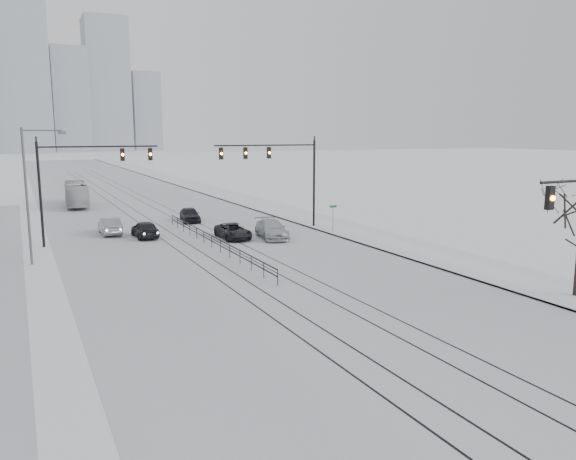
{
  "coord_description": "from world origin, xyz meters",
  "views": [
    {
      "loc": [
        -12.94,
        -10.21,
        8.59
      ],
      "look_at": [
        0.67,
        18.02,
        3.2
      ],
      "focal_mm": 35.0,
      "sensor_mm": 36.0,
      "label": 1
    }
  ],
  "objects_px": {
    "sedan_nb_front": "(233,231)",
    "box_truck": "(76,194)",
    "sedan_sb_outer": "(110,226)",
    "sedan_nb_far": "(190,215)",
    "sedan_nb_right": "(272,229)",
    "sedan_sb_inner": "(145,229)"
  },
  "relations": [
    {
      "from": "sedan_nb_far",
      "to": "box_truck",
      "type": "relative_size",
      "value": 0.4
    },
    {
      "from": "sedan_nb_front",
      "to": "box_truck",
      "type": "relative_size",
      "value": 0.44
    },
    {
      "from": "sedan_nb_front",
      "to": "sedan_nb_right",
      "type": "height_order",
      "value": "sedan_nb_right"
    },
    {
      "from": "sedan_sb_inner",
      "to": "sedan_nb_right",
      "type": "height_order",
      "value": "sedan_nb_right"
    },
    {
      "from": "sedan_nb_right",
      "to": "sedan_nb_far",
      "type": "relative_size",
      "value": 1.23
    },
    {
      "from": "sedan_sb_outer",
      "to": "box_truck",
      "type": "bearing_deg",
      "value": -88.42
    },
    {
      "from": "sedan_nb_front",
      "to": "box_truck",
      "type": "xyz_separation_m",
      "value": [
        -9.54,
        28.07,
        0.81
      ]
    },
    {
      "from": "sedan_sb_inner",
      "to": "sedan_nb_right",
      "type": "relative_size",
      "value": 0.82
    },
    {
      "from": "sedan_sb_inner",
      "to": "box_truck",
      "type": "distance_m",
      "value": 24.61
    },
    {
      "from": "sedan_nb_front",
      "to": "sedan_nb_right",
      "type": "bearing_deg",
      "value": -20.09
    },
    {
      "from": "sedan_nb_far",
      "to": "sedan_nb_front",
      "type": "bearing_deg",
      "value": -79.55
    },
    {
      "from": "sedan_sb_outer",
      "to": "sedan_nb_right",
      "type": "xyz_separation_m",
      "value": [
        11.87,
        -7.69,
        0.02
      ]
    },
    {
      "from": "sedan_nb_right",
      "to": "sedan_nb_far",
      "type": "distance_m",
      "value": 12.16
    },
    {
      "from": "sedan_sb_inner",
      "to": "sedan_nb_right",
      "type": "xyz_separation_m",
      "value": [
        9.46,
        -4.8,
        0.03
      ]
    },
    {
      "from": "sedan_sb_outer",
      "to": "box_truck",
      "type": "xyz_separation_m",
      "value": [
        -0.67,
        21.51,
        0.72
      ]
    },
    {
      "from": "sedan_sb_inner",
      "to": "sedan_sb_outer",
      "type": "relative_size",
      "value": 0.96
    },
    {
      "from": "sedan_sb_inner",
      "to": "box_truck",
      "type": "xyz_separation_m",
      "value": [
        -3.08,
        24.4,
        0.73
      ]
    },
    {
      "from": "sedan_sb_outer",
      "to": "sedan_nb_far",
      "type": "height_order",
      "value": "sedan_sb_outer"
    },
    {
      "from": "sedan_nb_right",
      "to": "box_truck",
      "type": "bearing_deg",
      "value": 122.9
    },
    {
      "from": "sedan_sb_outer",
      "to": "sedan_nb_far",
      "type": "bearing_deg",
      "value": -154.74
    },
    {
      "from": "sedan_sb_inner",
      "to": "sedan_nb_front",
      "type": "bearing_deg",
      "value": 148.8
    },
    {
      "from": "sedan_nb_far",
      "to": "sedan_nb_right",
      "type": "bearing_deg",
      "value": -65.68
    }
  ]
}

